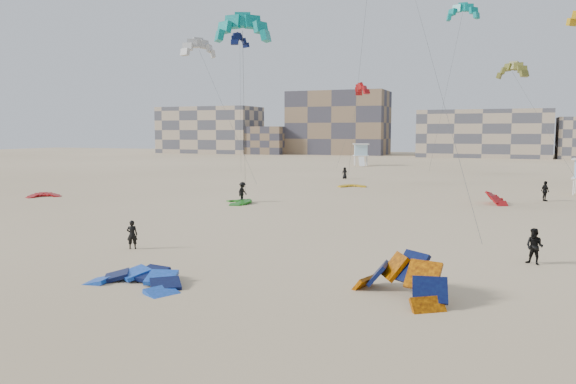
% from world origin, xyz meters
% --- Properties ---
extents(ground, '(320.00, 320.00, 0.00)m').
position_xyz_m(ground, '(0.00, 0.00, 0.00)').
color(ground, beige).
rests_on(ground, ground).
extents(kite_ground_blue, '(4.74, 4.94, 1.94)m').
position_xyz_m(kite_ground_blue, '(1.47, -4.22, 0.00)').
color(kite_ground_blue, blue).
rests_on(kite_ground_blue, ground).
extents(kite_ground_orange, '(6.04, 6.02, 4.34)m').
position_xyz_m(kite_ground_orange, '(12.16, -1.99, 0.00)').
color(kite_ground_orange, orange).
rests_on(kite_ground_orange, ground).
extents(kite_ground_red, '(4.19, 4.18, 1.29)m').
position_xyz_m(kite_ground_red, '(-27.03, 19.37, 0.00)').
color(kite_ground_red, '#B61D13').
rests_on(kite_ground_red, ground).
extents(kite_ground_green, '(4.75, 4.68, 1.02)m').
position_xyz_m(kite_ground_green, '(-6.76, 21.93, 0.00)').
color(kite_ground_green, '#127915').
rests_on(kite_ground_green, ground).
extents(kite_ground_red_far, '(3.73, 3.60, 3.15)m').
position_xyz_m(kite_ground_red_far, '(15.19, 30.04, 0.00)').
color(kite_ground_red_far, '#B61D13').
rests_on(kite_ground_red_far, ground).
extents(kite_ground_yellow, '(3.91, 3.99, 0.55)m').
position_xyz_m(kite_ground_yellow, '(-1.01, 40.55, 0.00)').
color(kite_ground_yellow, orange).
rests_on(kite_ground_yellow, ground).
extents(kitesurfer_main, '(0.70, 0.61, 1.60)m').
position_xyz_m(kitesurfer_main, '(-3.27, 1.83, 0.80)').
color(kitesurfer_main, black).
rests_on(kitesurfer_main, ground).
extents(kitesurfer_b, '(1.07, 0.99, 1.78)m').
position_xyz_m(kitesurfer_b, '(17.30, 5.93, 0.89)').
color(kitesurfer_b, black).
rests_on(kitesurfer_b, ground).
extents(kitesurfer_c, '(0.82, 1.28, 1.87)m').
position_xyz_m(kitesurfer_c, '(-6.73, 22.85, 0.93)').
color(kitesurfer_c, black).
rests_on(kitesurfer_c, ground).
extents(kitesurfer_d, '(0.96, 1.19, 1.89)m').
position_xyz_m(kitesurfer_d, '(19.33, 33.79, 0.95)').
color(kitesurfer_d, black).
rests_on(kitesurfer_d, ground).
extents(kitesurfer_e, '(0.82, 0.56, 1.62)m').
position_xyz_m(kitesurfer_e, '(-4.88, 51.16, 0.81)').
color(kitesurfer_e, black).
rests_on(kitesurfer_e, ground).
extents(kite_fly_teal_a, '(5.41, 6.07, 14.82)m').
position_xyz_m(kite_fly_teal_a, '(-3.69, 16.87, 14.31)').
color(kite_fly_teal_a, '#09A891').
rests_on(kite_fly_teal_a, ground).
extents(kite_fly_grey, '(12.06, 7.30, 16.27)m').
position_xyz_m(kite_fly_grey, '(-17.58, 34.00, 15.87)').
color(kite_fly_grey, silver).
rests_on(kite_fly_grey, ground).
extents(kite_fly_olive, '(8.57, 11.67, 13.05)m').
position_xyz_m(kite_fly_olive, '(16.03, 41.02, 12.76)').
color(kite_fly_olive, olive).
rests_on(kite_fly_olive, ground).
extents(kite_fly_navy, '(3.68, 3.70, 18.90)m').
position_xyz_m(kite_fly_navy, '(-18.43, 46.41, 18.67)').
color(kite_fly_navy, '#081540').
rests_on(kite_fly_navy, ground).
extents(kite_fly_teal_b, '(6.05, 4.26, 22.06)m').
position_xyz_m(kite_fly_teal_b, '(9.82, 54.21, 21.74)').
color(kite_fly_teal_b, '#09A891').
rests_on(kite_fly_teal_b, ground).
extents(kite_fly_red, '(5.99, 4.69, 12.90)m').
position_xyz_m(kite_fly_red, '(-4.30, 57.90, 12.55)').
color(kite_fly_red, '#B61D13').
rests_on(kite_fly_red, ground).
extents(lifeguard_tower_far, '(3.76, 6.21, 4.22)m').
position_xyz_m(lifeguard_tower_far, '(-10.37, 82.17, 2.09)').
color(lifeguard_tower_far, white).
rests_on(lifeguard_tower_far, ground).
extents(condo_west_a, '(30.00, 15.00, 14.00)m').
position_xyz_m(condo_west_a, '(-70.00, 130.00, 7.00)').
color(condo_west_a, tan).
rests_on(condo_west_a, ground).
extents(condo_west_b, '(28.00, 14.00, 18.00)m').
position_xyz_m(condo_west_b, '(-30.00, 134.00, 9.00)').
color(condo_west_b, '#796249').
rests_on(condo_west_b, ground).
extents(condo_mid, '(32.00, 16.00, 12.00)m').
position_xyz_m(condo_mid, '(10.00, 130.00, 6.00)').
color(condo_mid, tan).
rests_on(condo_mid, ground).
extents(condo_fill_left, '(12.00, 10.00, 8.00)m').
position_xyz_m(condo_fill_left, '(-50.00, 128.00, 4.00)').
color(condo_fill_left, '#796249').
rests_on(condo_fill_left, ground).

